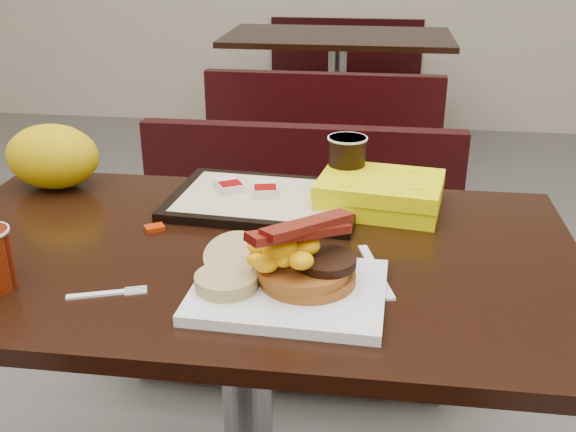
# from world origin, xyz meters

# --- Properties ---
(table_near) EXTENTS (1.20, 0.70, 0.75)m
(table_near) POSITION_xyz_m (0.00, 0.00, 0.38)
(table_near) COLOR black
(table_near) RESTS_ON floor
(bench_near_n) EXTENTS (1.00, 0.46, 0.72)m
(bench_near_n) POSITION_xyz_m (0.00, 0.70, 0.36)
(bench_near_n) COLOR black
(bench_near_n) RESTS_ON floor
(table_far) EXTENTS (1.20, 0.70, 0.75)m
(table_far) POSITION_xyz_m (0.00, 2.60, 0.38)
(table_far) COLOR black
(table_far) RESTS_ON floor
(bench_far_s) EXTENTS (1.00, 0.46, 0.72)m
(bench_far_s) POSITION_xyz_m (0.00, 1.90, 0.36)
(bench_far_s) COLOR black
(bench_far_s) RESTS_ON floor
(bench_far_n) EXTENTS (1.00, 0.46, 0.72)m
(bench_far_n) POSITION_xyz_m (0.00, 3.30, 0.36)
(bench_far_n) COLOR black
(bench_far_n) RESTS_ON floor
(platter) EXTENTS (0.31, 0.24, 0.02)m
(platter) POSITION_xyz_m (0.10, -0.16, 0.76)
(platter) COLOR white
(platter) RESTS_ON table_near
(pancake_stack) EXTENTS (0.17, 0.17, 0.03)m
(pancake_stack) POSITION_xyz_m (0.13, -0.14, 0.78)
(pancake_stack) COLOR #A5541B
(pancake_stack) RESTS_ON platter
(sausage_patty) EXTENTS (0.10, 0.10, 0.01)m
(sausage_patty) POSITION_xyz_m (0.16, -0.14, 0.81)
(sausage_patty) COLOR black
(sausage_patty) RESTS_ON pancake_stack
(scrambled_eggs) EXTENTS (0.11, 0.10, 0.05)m
(scrambled_eggs) POSITION_xyz_m (0.09, -0.15, 0.83)
(scrambled_eggs) COLOR #FFAA05
(scrambled_eggs) RESTS_ON pancake_stack
(bacon_strips) EXTENTS (0.19, 0.18, 0.01)m
(bacon_strips) POSITION_xyz_m (0.12, -0.15, 0.86)
(bacon_strips) COLOR #430504
(bacon_strips) RESTS_ON scrambled_eggs
(muffin_bottom) EXTENTS (0.12, 0.12, 0.02)m
(muffin_bottom) POSITION_xyz_m (0.01, -0.17, 0.78)
(muffin_bottom) COLOR tan
(muffin_bottom) RESTS_ON platter
(muffin_top) EXTENTS (0.12, 0.12, 0.06)m
(muffin_top) POSITION_xyz_m (0.01, -0.11, 0.79)
(muffin_top) COLOR tan
(muffin_top) RESTS_ON platter
(fork) EXTENTS (0.12, 0.06, 0.00)m
(fork) POSITION_xyz_m (-0.20, -0.19, 0.75)
(fork) COLOR white
(fork) RESTS_ON table_near
(knife) EXTENTS (0.07, 0.19, 0.00)m
(knife) POSITION_xyz_m (0.24, -0.06, 0.75)
(knife) COLOR white
(knife) RESTS_ON table_near
(condiment_syrup) EXTENTS (0.04, 0.04, 0.01)m
(condiment_syrup) POSITION_xyz_m (-0.18, 0.06, 0.75)
(condiment_syrup) COLOR #A72807
(condiment_syrup) RESTS_ON table_near
(condiment_ketchup) EXTENTS (0.04, 0.03, 0.01)m
(condiment_ketchup) POSITION_xyz_m (-0.17, 0.11, 0.76)
(condiment_ketchup) COLOR #8C0504
(condiment_ketchup) RESTS_ON table_near
(tray) EXTENTS (0.41, 0.31, 0.02)m
(tray) POSITION_xyz_m (0.01, 0.21, 0.76)
(tray) COLOR black
(tray) RESTS_ON table_near
(hashbrown_sleeve_left) EXTENTS (0.08, 0.08, 0.02)m
(hashbrown_sleeve_left) POSITION_xyz_m (-0.08, 0.24, 0.78)
(hashbrown_sleeve_left) COLOR silver
(hashbrown_sleeve_left) RESTS_ON tray
(hashbrown_sleeve_right) EXTENTS (0.06, 0.08, 0.02)m
(hashbrown_sleeve_right) POSITION_xyz_m (0.00, 0.23, 0.78)
(hashbrown_sleeve_right) COLOR silver
(hashbrown_sleeve_right) RESTS_ON tray
(coffee_cup_far) EXTENTS (0.09, 0.09, 0.11)m
(coffee_cup_far) POSITION_xyz_m (0.17, 0.30, 0.82)
(coffee_cup_far) COLOR black
(coffee_cup_far) RESTS_ON tray
(clamshell) EXTENTS (0.27, 0.22, 0.07)m
(clamshell) POSITION_xyz_m (0.24, 0.22, 0.78)
(clamshell) COLOR #F0E604
(clamshell) RESTS_ON table_near
(paper_bag) EXTENTS (0.21, 0.16, 0.14)m
(paper_bag) POSITION_xyz_m (-0.47, 0.25, 0.82)
(paper_bag) COLOR #D8B307
(paper_bag) RESTS_ON table_near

